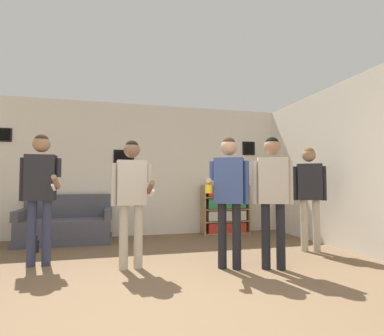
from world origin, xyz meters
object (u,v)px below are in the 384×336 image
at_px(person_spectator_near_bookshelf, 273,188).
at_px(drinking_cup, 225,183).
at_px(bookshelf, 226,209).
at_px(person_watcher_holding_cup, 229,188).
at_px(bottle_on_floor, 36,246).
at_px(person_spectator_far_right, 310,188).
at_px(person_player_foreground_center, 131,190).
at_px(couch, 66,226).
at_px(person_player_foreground_left, 40,184).

distance_m(person_spectator_near_bookshelf, drinking_cup, 2.67).
bearing_deg(person_spectator_near_bookshelf, bookshelf, 81.93).
xyz_separation_m(bookshelf, person_spectator_near_bookshelf, (-0.38, -2.65, 0.50)).
bearing_deg(person_spectator_near_bookshelf, person_watcher_holding_cup, 162.97).
height_order(person_watcher_holding_cup, bottle_on_floor, person_watcher_holding_cup).
xyz_separation_m(bookshelf, person_spectator_far_right, (0.68, -1.92, 0.49)).
distance_m(person_player_foreground_center, person_watcher_holding_cup, 1.23).
bearing_deg(person_watcher_holding_cup, person_spectator_far_right, 19.89).
xyz_separation_m(couch, drinking_cup, (3.12, 0.20, 0.78)).
height_order(couch, person_watcher_holding_cup, person_watcher_holding_cup).
bearing_deg(couch, drinking_cup, 3.68).
distance_m(bookshelf, person_player_foreground_left, 3.72).
bearing_deg(couch, person_player_foreground_left, -93.59).
bearing_deg(drinking_cup, couch, -176.32).
bearing_deg(person_spectator_near_bookshelf, bottle_on_floor, 151.12).
relative_size(bookshelf, person_player_foreground_center, 0.63).
distance_m(couch, bookshelf, 3.14).
bearing_deg(bookshelf, person_watcher_holding_cup, -109.75).
distance_m(person_player_foreground_left, person_watcher_holding_cup, 2.45).
distance_m(person_spectator_far_right, drinking_cup, 2.04).
distance_m(bookshelf, person_spectator_near_bookshelf, 2.72).
xyz_separation_m(person_watcher_holding_cup, person_spectator_far_right, (1.57, 0.57, -0.01)).
height_order(bookshelf, drinking_cup, drinking_cup).
bearing_deg(person_player_foreground_left, person_spectator_far_right, -2.35).
xyz_separation_m(person_player_foreground_left, person_spectator_far_right, (3.91, -0.16, -0.06)).
relative_size(couch, bookshelf, 1.56).
height_order(couch, person_spectator_far_right, person_spectator_far_right).
height_order(person_player_foreground_left, person_spectator_far_right, person_player_foreground_left).
bearing_deg(drinking_cup, person_spectator_near_bookshelf, -97.78).
height_order(person_watcher_holding_cup, person_spectator_near_bookshelf, same).
relative_size(couch, person_player_foreground_center, 0.99).
relative_size(person_player_foreground_left, person_watcher_holding_cup, 1.04).
distance_m(couch, person_player_foreground_left, 1.74).
bearing_deg(person_player_foreground_left, bottle_on_floor, 104.99).
height_order(couch, bookshelf, bookshelf).
bearing_deg(bottle_on_floor, person_spectator_far_right, -13.16).
bearing_deg(person_watcher_holding_cup, person_player_foreground_left, 162.65).
height_order(person_spectator_near_bookshelf, bottle_on_floor, person_spectator_near_bookshelf).
distance_m(person_player_foreground_center, person_spectator_near_bookshelf, 1.77).
distance_m(bottle_on_floor, drinking_cup, 3.69).
bearing_deg(bookshelf, person_spectator_far_right, -70.49).
distance_m(couch, bottle_on_floor, 0.84).
relative_size(person_player_foreground_left, bottle_on_floor, 6.63).
relative_size(bookshelf, person_spectator_far_right, 0.62).
distance_m(bookshelf, person_player_foreground_center, 3.06).
height_order(couch, drinking_cup, drinking_cup).
height_order(bookshelf, person_spectator_near_bookshelf, person_spectator_near_bookshelf).
xyz_separation_m(couch, person_player_foreground_left, (-0.10, -1.56, 0.77)).
bearing_deg(bottle_on_floor, person_player_foreground_center, -42.34).
xyz_separation_m(person_player_foreground_left, person_player_foreground_center, (1.14, -0.43, -0.07)).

